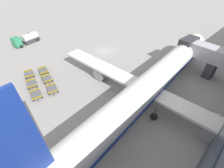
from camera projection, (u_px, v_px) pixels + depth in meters
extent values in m
plane|color=gray|center=(105.00, 50.00, 41.08)|extent=(500.00, 500.00, 0.00)
cube|color=#A8AAB2|center=(217.00, 56.00, 28.80)|extent=(12.23, 3.67, 2.72)
cube|color=#2D2D33|center=(187.00, 45.00, 32.34)|extent=(2.65, 4.59, 3.26)
cube|color=#38383D|center=(210.00, 69.00, 30.78)|extent=(1.75, 2.76, 3.50)
cylinder|color=white|center=(154.00, 81.00, 24.82)|extent=(7.49, 41.05, 4.03)
sphere|color=white|center=(195.00, 42.00, 36.68)|extent=(3.83, 3.83, 3.83)
cube|color=navy|center=(16.00, 147.00, 9.40)|extent=(0.54, 3.03, 8.57)
cube|color=white|center=(148.00, 90.00, 24.45)|extent=(39.88, 6.42, 0.44)
cylinder|color=gray|center=(215.00, 129.00, 20.25)|extent=(3.01, 3.78, 2.72)
cylinder|color=gray|center=(104.00, 71.00, 30.79)|extent=(3.01, 3.78, 2.72)
cube|color=navy|center=(153.00, 84.00, 25.27)|extent=(7.22, 36.99, 0.72)
cylinder|color=#56565B|center=(180.00, 62.00, 33.47)|extent=(0.24, 0.24, 2.06)
sphere|color=black|center=(179.00, 65.00, 34.12)|extent=(1.14, 1.14, 1.14)
cylinder|color=#56565B|center=(155.00, 112.00, 22.26)|extent=(0.24, 0.24, 2.06)
sphere|color=black|center=(154.00, 116.00, 22.92)|extent=(1.14, 1.14, 1.14)
cylinder|color=#56565B|center=(124.00, 94.00, 25.23)|extent=(0.24, 0.24, 2.06)
sphere|color=black|center=(124.00, 99.00, 25.88)|extent=(1.14, 1.14, 1.14)
cube|color=#2D8C5B|center=(17.00, 42.00, 41.65)|extent=(2.72, 2.37, 2.33)
cube|color=#333338|center=(31.00, 40.00, 45.08)|extent=(3.44, 5.12, 1.04)
cylinder|color=silver|center=(30.00, 37.00, 44.42)|extent=(3.17, 4.84, 2.10)
sphere|color=#333338|center=(29.00, 33.00, 43.75)|extent=(0.44, 0.44, 0.44)
sphere|color=black|center=(17.00, 44.00, 42.97)|extent=(0.90, 0.90, 0.90)
sphere|color=black|center=(21.00, 46.00, 42.09)|extent=(0.90, 0.90, 0.90)
sphere|color=black|center=(33.00, 38.00, 46.47)|extent=(0.90, 0.90, 0.90)
sphere|color=black|center=(37.00, 40.00, 45.59)|extent=(0.90, 0.90, 0.90)
cube|color=#515459|center=(29.00, 74.00, 31.57)|extent=(2.75, 2.24, 0.10)
cube|color=olive|center=(29.00, 76.00, 30.66)|extent=(0.47, 1.72, 0.32)
cube|color=olive|center=(28.00, 70.00, 32.21)|extent=(0.47, 1.72, 0.32)
cube|color=#333338|center=(30.00, 78.00, 30.61)|extent=(0.70, 0.22, 0.06)
sphere|color=black|center=(26.00, 79.00, 30.95)|extent=(0.36, 0.36, 0.36)
sphere|color=black|center=(34.00, 76.00, 31.54)|extent=(0.36, 0.36, 0.36)
sphere|color=black|center=(25.00, 74.00, 32.08)|extent=(0.36, 0.36, 0.36)
sphere|color=black|center=(33.00, 72.00, 32.66)|extent=(0.36, 0.36, 0.36)
cube|color=#515459|center=(31.00, 84.00, 29.03)|extent=(2.77, 2.27, 0.10)
cube|color=olive|center=(32.00, 86.00, 28.12)|extent=(0.50, 1.71, 0.32)
cube|color=olive|center=(30.00, 80.00, 29.68)|extent=(0.50, 1.71, 0.32)
cube|color=#333338|center=(33.00, 89.00, 28.07)|extent=(0.69, 0.23, 0.06)
sphere|color=black|center=(29.00, 89.00, 28.42)|extent=(0.36, 0.36, 0.36)
sphere|color=black|center=(37.00, 87.00, 28.99)|extent=(0.36, 0.36, 0.36)
sphere|color=black|center=(27.00, 84.00, 29.55)|extent=(0.36, 0.36, 0.36)
sphere|color=black|center=(35.00, 82.00, 30.12)|extent=(0.36, 0.36, 0.36)
cube|color=#515459|center=(36.00, 95.00, 26.70)|extent=(2.69, 2.14, 0.10)
cube|color=olive|center=(37.00, 98.00, 25.81)|extent=(0.38, 1.73, 0.32)
cube|color=olive|center=(34.00, 90.00, 27.32)|extent=(0.38, 1.73, 0.32)
cube|color=#333338|center=(38.00, 100.00, 25.77)|extent=(0.70, 0.18, 0.06)
sphere|color=black|center=(33.00, 101.00, 26.07)|extent=(0.36, 0.36, 0.36)
sphere|color=black|center=(42.00, 97.00, 26.71)|extent=(0.36, 0.36, 0.36)
sphere|color=black|center=(31.00, 95.00, 27.16)|extent=(0.36, 0.36, 0.36)
sphere|color=black|center=(40.00, 92.00, 27.79)|extent=(0.36, 0.36, 0.36)
cube|color=#515459|center=(43.00, 71.00, 32.53)|extent=(2.70, 2.17, 0.10)
cube|color=olive|center=(44.00, 72.00, 31.64)|extent=(0.40, 1.73, 0.32)
cube|color=olive|center=(42.00, 67.00, 33.16)|extent=(0.40, 1.73, 0.32)
cube|color=#333338|center=(45.00, 75.00, 31.60)|extent=(0.70, 0.19, 0.06)
sphere|color=black|center=(41.00, 75.00, 31.91)|extent=(0.36, 0.36, 0.36)
sphere|color=black|center=(48.00, 73.00, 32.53)|extent=(0.36, 0.36, 0.36)
sphere|color=black|center=(39.00, 71.00, 33.00)|extent=(0.36, 0.36, 0.36)
sphere|color=black|center=(46.00, 69.00, 33.63)|extent=(0.36, 0.36, 0.36)
cube|color=#515459|center=(47.00, 79.00, 30.31)|extent=(2.68, 2.12, 0.10)
cube|color=olive|center=(48.00, 81.00, 29.43)|extent=(0.36, 1.73, 0.32)
cube|color=olive|center=(45.00, 75.00, 30.92)|extent=(0.36, 1.73, 0.32)
cube|color=#333338|center=(49.00, 83.00, 29.39)|extent=(0.70, 0.17, 0.06)
sphere|color=black|center=(45.00, 84.00, 29.68)|extent=(0.36, 0.36, 0.36)
sphere|color=black|center=(52.00, 81.00, 30.33)|extent=(0.36, 0.36, 0.36)
sphere|color=black|center=(43.00, 79.00, 30.76)|extent=(0.36, 0.36, 0.36)
sphere|color=black|center=(50.00, 77.00, 31.41)|extent=(0.36, 0.36, 0.36)
cube|color=#515459|center=(52.00, 89.00, 27.89)|extent=(2.79, 2.31, 0.10)
cube|color=olive|center=(53.00, 92.00, 26.96)|extent=(0.52, 1.71, 0.32)
cube|color=olive|center=(51.00, 85.00, 28.54)|extent=(0.52, 1.71, 0.32)
cube|color=#333338|center=(54.00, 94.00, 26.91)|extent=(0.69, 0.24, 0.06)
sphere|color=black|center=(49.00, 94.00, 27.27)|extent=(0.36, 0.36, 0.36)
sphere|color=black|center=(58.00, 92.00, 27.83)|extent=(0.36, 0.36, 0.36)
sphere|color=black|center=(48.00, 89.00, 28.41)|extent=(0.36, 0.36, 0.36)
sphere|color=black|center=(56.00, 87.00, 28.97)|extent=(0.36, 0.36, 0.36)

